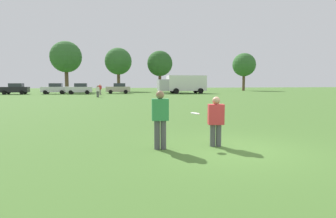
% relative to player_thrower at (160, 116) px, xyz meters
% --- Properties ---
extents(ground_plane, '(190.87, 190.87, 0.00)m').
position_rel_player_thrower_xyz_m(ground_plane, '(2.08, -0.55, -0.96)').
color(ground_plane, '#47702D').
extents(player_thrower, '(0.50, 0.31, 1.70)m').
position_rel_player_thrower_xyz_m(player_thrower, '(0.00, 0.00, 0.00)').
color(player_thrower, '#4C4C51').
rests_on(player_thrower, ground).
extents(player_defender, '(0.51, 0.35, 1.52)m').
position_rel_player_thrower_xyz_m(player_defender, '(1.71, 0.02, -0.12)').
color(player_defender, '#4C4C51').
rests_on(player_defender, ground).
extents(frisbee, '(0.27, 0.27, 0.07)m').
position_rel_player_thrower_xyz_m(frisbee, '(1.09, 0.11, 0.05)').
color(frisbee, white).
extents(traffic_cone, '(0.32, 0.32, 0.48)m').
position_rel_player_thrower_xyz_m(traffic_cone, '(1.19, 6.87, -0.73)').
color(traffic_cone, '#D8590C').
rests_on(traffic_cone, ground).
extents(parked_car_mid_left, '(4.22, 2.25, 1.82)m').
position_rel_player_thrower_xyz_m(parked_car_mid_left, '(-16.73, 42.67, -0.04)').
color(parked_car_mid_left, black).
rests_on(parked_car_mid_left, ground).
extents(parked_car_center, '(4.22, 2.25, 1.82)m').
position_rel_player_thrower_xyz_m(parked_car_center, '(-10.59, 42.79, -0.04)').
color(parked_car_center, silver).
rests_on(parked_car_center, ground).
extents(parked_car_mid_right, '(4.22, 2.25, 1.82)m').
position_rel_player_thrower_xyz_m(parked_car_mid_right, '(-6.40, 41.61, -0.04)').
color(parked_car_mid_right, silver).
rests_on(parked_car_mid_right, ground).
extents(parked_car_near_right, '(4.22, 2.25, 1.82)m').
position_rel_player_thrower_xyz_m(parked_car_near_right, '(0.01, 42.45, -0.04)').
color(parked_car_near_right, '#B7AD99').
rests_on(parked_car_near_right, ground).
extents(box_truck, '(8.53, 3.08, 3.18)m').
position_rel_player_thrower_xyz_m(box_truck, '(11.30, 40.63, 0.79)').
color(box_truck, white).
rests_on(box_truck, ground).
extents(bystander_sideline_watcher, '(0.53, 0.42, 1.70)m').
position_rel_player_thrower_xyz_m(bystander_sideline_watcher, '(-2.96, 37.88, -0.00)').
color(bystander_sideline_watcher, gray).
rests_on(bystander_sideline_watcher, ground).
extents(bystander_far_jogger, '(0.46, 0.31, 1.55)m').
position_rel_player_thrower_xyz_m(bystander_far_jogger, '(-3.01, 30.26, -0.08)').
color(bystander_far_jogger, '#4C4C51').
rests_on(bystander_far_jogger, ground).
extents(tree_west_oak, '(6.47, 6.47, 10.51)m').
position_rel_player_thrower_xyz_m(tree_west_oak, '(-10.27, 54.36, 6.27)').
color(tree_west_oak, brown).
rests_on(tree_west_oak, ground).
extents(tree_west_maple, '(5.84, 5.84, 9.49)m').
position_rel_player_thrower_xyz_m(tree_west_maple, '(0.47, 55.05, 5.56)').
color(tree_west_maple, brown).
rests_on(tree_west_maple, ground).
extents(tree_center_elm, '(5.20, 5.20, 8.45)m').
position_rel_player_thrower_xyz_m(tree_center_elm, '(8.73, 49.69, 4.85)').
color(tree_center_elm, brown).
rests_on(tree_center_elm, ground).
extents(tree_east_birch, '(5.48, 5.48, 8.90)m').
position_rel_player_thrower_xyz_m(tree_east_birch, '(29.92, 54.58, 5.16)').
color(tree_east_birch, brown).
rests_on(tree_east_birch, ground).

